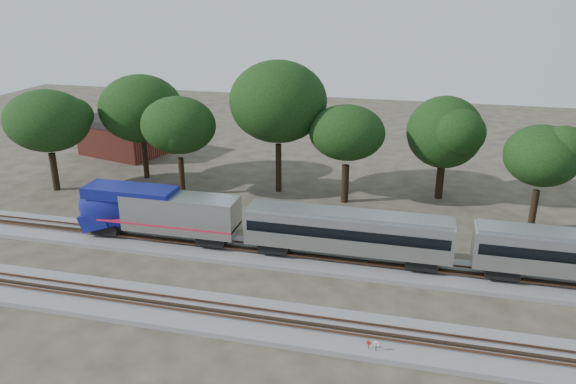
# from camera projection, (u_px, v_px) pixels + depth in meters

# --- Properties ---
(ground) EXTENTS (160.00, 160.00, 0.00)m
(ground) POSITION_uv_depth(u_px,v_px,m) (294.00, 296.00, 41.88)
(ground) COLOR #383328
(ground) RESTS_ON ground
(track_far) EXTENTS (160.00, 5.00, 0.73)m
(track_far) POSITION_uv_depth(u_px,v_px,m) (311.00, 258.00, 47.27)
(track_far) COLOR slate
(track_far) RESTS_ON ground
(track_near) EXTENTS (160.00, 5.00, 0.73)m
(track_near) POSITION_uv_depth(u_px,v_px,m) (281.00, 323.00, 38.17)
(track_near) COLOR slate
(track_near) RESTS_ON ground
(switch_stand_red) EXTENTS (0.30, 0.06, 0.95)m
(switch_stand_red) POSITION_uv_depth(u_px,v_px,m) (369.00, 345.00, 35.16)
(switch_stand_red) COLOR #512D19
(switch_stand_red) RESTS_ON ground
(switch_stand_white) EXTENTS (0.35, 0.08, 1.09)m
(switch_stand_white) POSITION_uv_depth(u_px,v_px,m) (376.00, 347.00, 34.89)
(switch_stand_white) COLOR #512D19
(switch_stand_white) RESTS_ON ground
(switch_lever) EXTENTS (0.57, 0.44, 0.30)m
(switch_lever) POSITION_uv_depth(u_px,v_px,m) (363.00, 351.00, 35.34)
(switch_lever) COLOR #512D19
(switch_lever) RESTS_ON ground
(brick_building) EXTENTS (12.12, 9.89, 5.08)m
(brick_building) POSITION_uv_depth(u_px,v_px,m) (124.00, 135.00, 76.84)
(brick_building) COLOR maroon
(brick_building) RESTS_ON ground
(tree_0) EXTENTS (8.12, 8.12, 11.45)m
(tree_0) POSITION_uv_depth(u_px,v_px,m) (47.00, 121.00, 61.15)
(tree_0) COLOR black
(tree_0) RESTS_ON ground
(tree_1) EXTENTS (8.58, 8.58, 12.10)m
(tree_1) POSITION_uv_depth(u_px,v_px,m) (141.00, 109.00, 65.10)
(tree_1) COLOR black
(tree_1) RESTS_ON ground
(tree_2) EXTENTS (8.03, 8.03, 11.32)m
(tree_2) POSITION_uv_depth(u_px,v_px,m) (178.00, 125.00, 59.60)
(tree_2) COLOR black
(tree_2) RESTS_ON ground
(tree_3) EXTENTS (10.35, 10.35, 14.59)m
(tree_3) POSITION_uv_depth(u_px,v_px,m) (278.00, 102.00, 59.97)
(tree_3) COLOR black
(tree_3) RESTS_ON ground
(tree_4) EXTENTS (7.75, 7.75, 10.92)m
(tree_4) POSITION_uv_depth(u_px,v_px,m) (347.00, 133.00, 57.71)
(tree_4) COLOR black
(tree_4) RESTS_ON ground
(tree_5) EXTENTS (7.51, 7.51, 10.59)m
(tree_5) POSITION_uv_depth(u_px,v_px,m) (445.00, 132.00, 58.91)
(tree_5) COLOR black
(tree_5) RESTS_ON ground
(tree_6) EXTENTS (7.43, 7.43, 10.48)m
(tree_6) POSITION_uv_depth(u_px,v_px,m) (542.00, 156.00, 50.98)
(tree_6) COLOR black
(tree_6) RESTS_ON ground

